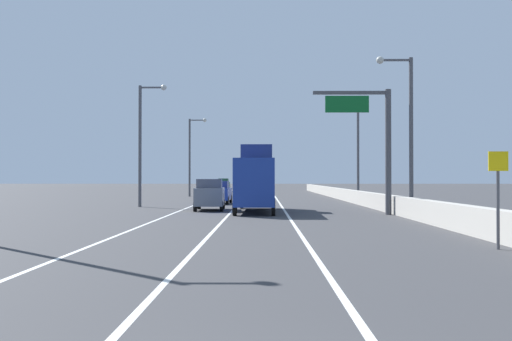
# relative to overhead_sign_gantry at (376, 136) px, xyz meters

# --- Properties ---
(ground_plane) EXTENTS (320.00, 320.00, 0.00)m
(ground_plane) POSITION_rel_overhead_sign_gantry_xyz_m (-6.80, 33.24, -4.73)
(ground_plane) COLOR #38383A
(lane_stripe_left) EXTENTS (0.16, 130.00, 0.00)m
(lane_stripe_left) POSITION_rel_overhead_sign_gantry_xyz_m (-12.30, 24.24, -4.73)
(lane_stripe_left) COLOR silver
(lane_stripe_left) RESTS_ON ground_plane
(lane_stripe_center) EXTENTS (0.16, 130.00, 0.00)m
(lane_stripe_center) POSITION_rel_overhead_sign_gantry_xyz_m (-8.80, 24.24, -4.73)
(lane_stripe_center) COLOR silver
(lane_stripe_center) RESTS_ON ground_plane
(lane_stripe_right) EXTENTS (0.16, 130.00, 0.00)m
(lane_stripe_right) POSITION_rel_overhead_sign_gantry_xyz_m (-5.30, 24.24, -4.73)
(lane_stripe_right) COLOR silver
(lane_stripe_right) RESTS_ON ground_plane
(jersey_barrier_right) EXTENTS (0.60, 120.00, 1.10)m
(jersey_barrier_right) POSITION_rel_overhead_sign_gantry_xyz_m (1.34, 9.24, -4.18)
(jersey_barrier_right) COLOR #B2ADA3
(jersey_barrier_right) RESTS_ON ground_plane
(overhead_sign_gantry) EXTENTS (4.68, 0.36, 7.50)m
(overhead_sign_gantry) POSITION_rel_overhead_sign_gantry_xyz_m (0.00, 0.00, 0.00)
(overhead_sign_gantry) COLOR #47474C
(overhead_sign_gantry) RESTS_ON ground_plane
(speed_advisory_sign) EXTENTS (0.60, 0.11, 3.00)m
(speed_advisory_sign) POSITION_rel_overhead_sign_gantry_xyz_m (0.44, -17.11, -2.96)
(speed_advisory_sign) COLOR #4C4C51
(speed_advisory_sign) RESTS_ON ground_plane
(lamp_post_right_second) EXTENTS (2.14, 0.44, 9.29)m
(lamp_post_right_second) POSITION_rel_overhead_sign_gantry_xyz_m (1.61, -0.86, 0.66)
(lamp_post_right_second) COLOR #4C4C51
(lamp_post_right_second) RESTS_ON ground_plane
(lamp_post_right_third) EXTENTS (2.14, 0.44, 9.29)m
(lamp_post_right_third) POSITION_rel_overhead_sign_gantry_xyz_m (1.92, 20.13, 0.66)
(lamp_post_right_third) COLOR #4C4C51
(lamp_post_right_third) RESTS_ON ground_plane
(lamp_post_left_mid) EXTENTS (2.14, 0.44, 9.29)m
(lamp_post_left_mid) POSITION_rel_overhead_sign_gantry_xyz_m (-15.82, 9.34, 0.66)
(lamp_post_left_mid) COLOR #4C4C51
(lamp_post_left_mid) RESTS_ON ground_plane
(lamp_post_left_far) EXTENTS (2.14, 0.44, 9.29)m
(lamp_post_left_far) POSITION_rel_overhead_sign_gantry_xyz_m (-15.19, 34.53, 0.66)
(lamp_post_left_far) COLOR #4C4C51
(lamp_post_left_far) RESTS_ON ground_plane
(car_blue_0) EXTENTS (1.95, 4.35, 1.93)m
(car_blue_0) POSITION_rel_overhead_sign_gantry_xyz_m (-10.45, 14.67, -3.77)
(car_blue_0) COLOR #1E389E
(car_blue_0) RESTS_ON ground_plane
(car_gray_1) EXTENTS (2.05, 4.30, 2.12)m
(car_gray_1) POSITION_rel_overhead_sign_gantry_xyz_m (-10.36, 4.63, -3.67)
(car_gray_1) COLOR slate
(car_gray_1) RESTS_ON ground_plane
(car_white_2) EXTENTS (1.97, 4.68, 1.90)m
(car_white_2) POSITION_rel_overhead_sign_gantry_xyz_m (-7.58, 40.15, -3.78)
(car_white_2) COLOR white
(car_white_2) RESTS_ON ground_plane
(car_green_3) EXTENTS (1.89, 4.53, 2.13)m
(car_green_3) POSITION_rel_overhead_sign_gantry_xyz_m (-13.16, 61.18, -3.67)
(car_green_3) COLOR #196033
(car_green_3) RESTS_ON ground_plane
(box_truck) EXTENTS (2.60, 9.52, 4.45)m
(box_truck) POSITION_rel_overhead_sign_gantry_xyz_m (-7.21, 3.08, -2.69)
(box_truck) COLOR navy
(box_truck) RESTS_ON ground_plane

